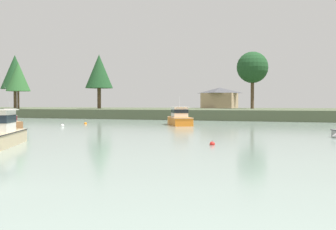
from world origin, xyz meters
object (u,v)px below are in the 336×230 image
object	(u,v)px
cruiser_orange	(179,120)
mooring_buoy_orange	(85,124)
mooring_buoy_red	(212,144)
cruiser_maroon	(10,117)
mooring_buoy_white	(62,126)

from	to	relation	value
cruiser_orange	mooring_buoy_orange	xyz separation A→B (m)	(-13.91, -3.23, -0.56)
mooring_buoy_red	cruiser_orange	bearing A→B (deg)	114.68
cruiser_maroon	mooring_buoy_orange	distance (m)	24.77
cruiser_maroon	mooring_buoy_orange	size ratio (longest dim) A/B	14.33
cruiser_maroon	mooring_buoy_white	xyz separation A→B (m)	(23.52, -15.84, -0.38)
mooring_buoy_orange	mooring_buoy_white	world-z (taller)	mooring_buoy_white
mooring_buoy_orange	cruiser_maroon	bearing A→B (deg)	158.02
cruiser_maroon	mooring_buoy_white	distance (m)	28.36
mooring_buoy_orange	mooring_buoy_white	xyz separation A→B (m)	(0.55, -6.57, 0.00)
mooring_buoy_white	cruiser_maroon	bearing A→B (deg)	146.05
cruiser_orange	mooring_buoy_orange	size ratio (longest dim) A/B	18.98
cruiser_maroon	mooring_buoy_white	world-z (taller)	cruiser_maroon
mooring_buoy_white	mooring_buoy_red	bearing A→B (deg)	-34.24
mooring_buoy_orange	mooring_buoy_white	bearing A→B (deg)	-85.18
cruiser_maroon	mooring_buoy_red	world-z (taller)	cruiser_maroon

